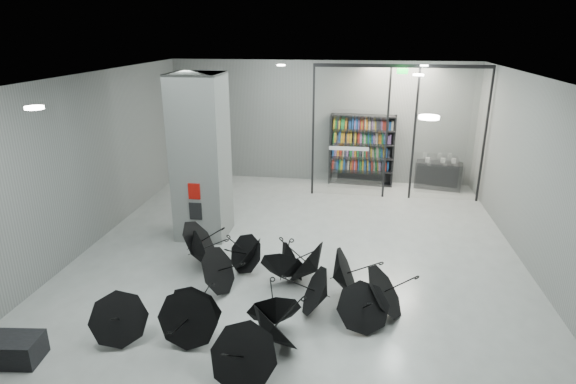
# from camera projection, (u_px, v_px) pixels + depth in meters

# --- Properties ---
(room) EXTENTS (14.00, 14.02, 4.01)m
(room) POSITION_uv_depth(u_px,v_px,m) (292.00, 146.00, 8.93)
(room) COLOR gray
(room) RESTS_ON ground
(column) EXTENTS (1.20, 1.20, 4.00)m
(column) POSITION_uv_depth(u_px,v_px,m) (201.00, 158.00, 11.41)
(column) COLOR slate
(column) RESTS_ON ground
(fire_cabinet) EXTENTS (0.28, 0.04, 0.38)m
(fire_cabinet) POSITION_uv_depth(u_px,v_px,m) (194.00, 191.00, 11.05)
(fire_cabinet) COLOR #A50A07
(fire_cabinet) RESTS_ON column
(info_panel) EXTENTS (0.30, 0.03, 0.42)m
(info_panel) POSITION_uv_depth(u_px,v_px,m) (196.00, 211.00, 11.21)
(info_panel) COLOR black
(info_panel) RESTS_ON column
(exit_sign) EXTENTS (0.30, 0.06, 0.15)m
(exit_sign) POSITION_uv_depth(u_px,v_px,m) (402.00, 71.00, 13.25)
(exit_sign) COLOR #0CE533
(exit_sign) RESTS_ON room
(glass_partition) EXTENTS (5.06, 0.08, 4.00)m
(glass_partition) POSITION_uv_depth(u_px,v_px,m) (397.00, 128.00, 13.97)
(glass_partition) COLOR silver
(glass_partition) RESTS_ON ground
(bench) EXTENTS (1.32, 0.69, 0.41)m
(bench) POSITION_uv_depth(u_px,v_px,m) (0.00, 349.00, 7.39)
(bench) COLOR black
(bench) RESTS_ON ground
(bookshelf) EXTENTS (2.14, 0.63, 2.32)m
(bookshelf) POSITION_uv_depth(u_px,v_px,m) (362.00, 150.00, 15.61)
(bookshelf) COLOR black
(bookshelf) RESTS_ON ground
(shop_counter) EXTENTS (1.53, 0.85, 0.86)m
(shop_counter) POSITION_uv_depth(u_px,v_px,m) (438.00, 175.00, 15.38)
(shop_counter) COLOR black
(shop_counter) RESTS_ON ground
(umbrella_cluster) EXTENTS (5.63, 4.67, 1.33)m
(umbrella_cluster) POSITION_uv_depth(u_px,v_px,m) (263.00, 291.00, 8.82)
(umbrella_cluster) COLOR black
(umbrella_cluster) RESTS_ON ground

